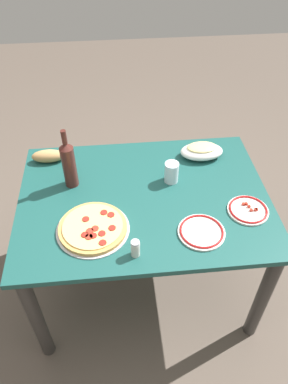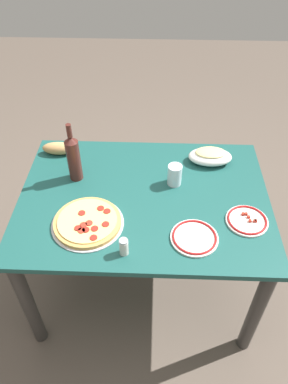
% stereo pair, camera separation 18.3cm
% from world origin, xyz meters
% --- Properties ---
extents(ground_plane, '(8.00, 8.00, 0.00)m').
position_xyz_m(ground_plane, '(0.00, 0.00, 0.00)').
color(ground_plane, brown).
rests_on(ground_plane, ground).
extents(dining_table, '(1.26, 0.92, 0.75)m').
position_xyz_m(dining_table, '(0.00, 0.00, 0.63)').
color(dining_table, '#194C47').
rests_on(dining_table, ground).
extents(pepperoni_pizza, '(0.34, 0.34, 0.03)m').
position_xyz_m(pepperoni_pizza, '(-0.26, -0.20, 0.76)').
color(pepperoni_pizza, '#B7B7BC').
rests_on(pepperoni_pizza, dining_table).
extents(baked_pasta_dish, '(0.24, 0.15, 0.08)m').
position_xyz_m(baked_pasta_dish, '(0.36, 0.29, 0.79)').
color(baked_pasta_dish, white).
rests_on(baked_pasta_dish, dining_table).
extents(wine_bottle, '(0.07, 0.07, 0.33)m').
position_xyz_m(wine_bottle, '(-0.36, 0.13, 0.88)').
color(wine_bottle, '#471E19').
rests_on(wine_bottle, dining_table).
extents(water_glass, '(0.07, 0.07, 0.11)m').
position_xyz_m(water_glass, '(0.15, 0.11, 0.80)').
color(water_glass, silver).
rests_on(water_glass, dining_table).
extents(side_plate_near, '(0.22, 0.22, 0.02)m').
position_xyz_m(side_plate_near, '(0.24, -0.27, 0.76)').
color(side_plate_near, white).
rests_on(side_plate_near, dining_table).
extents(side_plate_far, '(0.20, 0.20, 0.02)m').
position_xyz_m(side_plate_far, '(0.49, -0.15, 0.76)').
color(side_plate_far, white).
rests_on(side_plate_far, dining_table).
extents(bread_loaf, '(0.18, 0.08, 0.07)m').
position_xyz_m(bread_loaf, '(-0.50, 0.34, 0.78)').
color(bread_loaf, tan).
rests_on(bread_loaf, dining_table).
extents(spice_shaker, '(0.04, 0.04, 0.09)m').
position_xyz_m(spice_shaker, '(-0.07, -0.36, 0.79)').
color(spice_shaker, silver).
rests_on(spice_shaker, dining_table).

